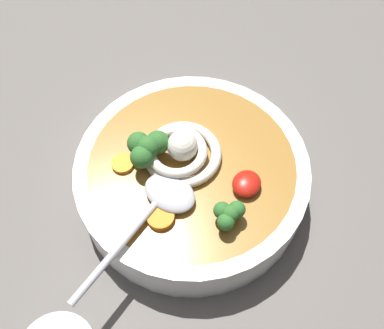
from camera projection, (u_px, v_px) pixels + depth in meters
The scene contains 9 objects.
table_slab at pixel (184, 208), 56.66cm from camera, with size 134.73×134.73×3.51cm, color #5B5651.
soup_bowl at pixel (192, 177), 53.45cm from camera, with size 27.33×27.33×5.96cm.
noodle_pile at pixel (181, 151), 50.48cm from camera, with size 9.94×9.75×4.00cm.
soup_spoon at pixel (159, 200), 47.67cm from camera, with size 17.44×6.38×1.60cm.
chili_sauce_dollop at pixel (247, 184), 48.77cm from camera, with size 3.48×3.13×1.57cm, color #B2190F.
broccoli_floret_left at pixel (147, 148), 49.19cm from camera, with size 5.11×4.40×4.04cm.
broccoli_floret_beside_chili at pixel (229, 214), 45.70cm from camera, with size 3.63×3.12×2.87cm.
carrot_slice_right at pixel (123, 164), 50.76cm from camera, with size 2.58×2.58×0.52cm, color orange.
carrot_slice_far at pixel (160, 217), 47.09cm from camera, with size 2.98×2.98×0.75cm, color orange.
Camera 1 is at (21.40, 13.61, 52.74)cm, focal length 41.55 mm.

